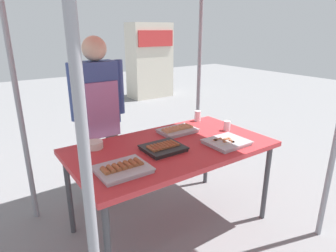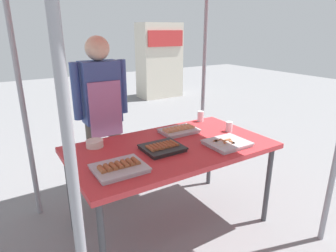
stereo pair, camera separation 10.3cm
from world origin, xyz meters
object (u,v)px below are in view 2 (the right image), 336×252
object	(u,v)px
condiment_bowl	(95,144)
neighbor_stall_left	(159,61)
tray_meat_skewers	(227,143)
drink_cup_by_wok	(229,127)
vendor_woman	(102,108)
tray_pork_links	(162,148)
drink_cup_near_edge	(201,116)
stall_table	(171,151)
tray_spring_rolls	(179,130)
tray_grilled_sausages	(119,168)

from	to	relation	value
condiment_bowl	neighbor_stall_left	bearing A→B (deg)	54.10
tray_meat_skewers	drink_cup_by_wok	size ratio (longest dim) A/B	3.55
tray_meat_skewers	vendor_woman	world-z (taller)	vendor_woman
tray_pork_links	vendor_woman	bearing A→B (deg)	103.25
drink_cup_by_wok	vendor_woman	bearing A→B (deg)	141.08
drink_cup_near_edge	vendor_woman	size ratio (longest dim) A/B	0.07
tray_pork_links	stall_table	bearing A→B (deg)	21.52
tray_spring_rolls	vendor_woman	distance (m)	0.76
condiment_bowl	drink_cup_near_edge	world-z (taller)	drink_cup_near_edge
tray_meat_skewers	tray_pork_links	world-z (taller)	tray_pork_links
tray_spring_rolls	drink_cup_near_edge	distance (m)	0.41
stall_table	drink_cup_near_edge	size ratio (longest dim) A/B	15.09
condiment_bowl	tray_grilled_sausages	bearing A→B (deg)	-89.48
stall_table	neighbor_stall_left	distance (m)	5.15
tray_pork_links	condiment_bowl	bearing A→B (deg)	141.03
vendor_woman	neighbor_stall_left	size ratio (longest dim) A/B	0.89
tray_spring_rolls	tray_meat_skewers	bearing A→B (deg)	-70.44
tray_pork_links	drink_cup_near_edge	bearing A→B (deg)	31.33
vendor_woman	tray_meat_skewers	bearing A→B (deg)	124.60
vendor_woman	neighbor_stall_left	bearing A→B (deg)	-126.86
tray_grilled_sausages	condiment_bowl	size ratio (longest dim) A/B	2.51
tray_meat_skewers	tray_spring_rolls	distance (m)	0.48
tray_pork_links	drink_cup_by_wok	bearing A→B (deg)	4.00
stall_table	tray_spring_rolls	world-z (taller)	tray_spring_rolls
drink_cup_by_wok	tray_grilled_sausages	bearing A→B (deg)	-170.29
drink_cup_near_edge	drink_cup_by_wok	distance (m)	0.38
tray_grilled_sausages	condiment_bowl	distance (m)	0.48
stall_table	drink_cup_near_edge	world-z (taller)	drink_cup_near_edge
condiment_bowl	vendor_woman	world-z (taller)	vendor_woman
tray_spring_rolls	neighbor_stall_left	bearing A→B (deg)	61.83
stall_table	vendor_woman	bearing A→B (deg)	111.49
tray_spring_rolls	drink_cup_by_wok	world-z (taller)	drink_cup_by_wok
stall_table	drink_cup_near_edge	bearing A→B (deg)	32.94
condiment_bowl	drink_cup_by_wok	xyz separation A→B (m)	(1.15, -0.29, 0.02)
tray_spring_rolls	vendor_woman	bearing A→B (deg)	134.23
tray_spring_rolls	condiment_bowl	size ratio (longest dim) A/B	2.45
drink_cup_near_edge	vendor_woman	bearing A→B (deg)	157.55
stall_table	tray_pork_links	distance (m)	0.14
vendor_woman	tray_grilled_sausages	bearing A→B (deg)	76.36
tray_grilled_sausages	drink_cup_near_edge	size ratio (longest dim) A/B	3.19
stall_table	tray_pork_links	xyz separation A→B (m)	(-0.11, -0.04, 0.07)
neighbor_stall_left	tray_meat_skewers	bearing A→B (deg)	-114.26
drink_cup_near_edge	tray_pork_links	bearing A→B (deg)	-148.67
stall_table	drink_cup_by_wok	xyz separation A→B (m)	(0.62, 0.01, 0.10)
tray_grilled_sausages	stall_table	bearing A→B (deg)	19.76
tray_grilled_sausages	tray_pork_links	distance (m)	0.44
tray_grilled_sausages	tray_spring_rolls	xyz separation A→B (m)	(0.75, 0.41, 0.00)
tray_grilled_sausages	drink_cup_near_edge	bearing A→B (deg)	27.14
stall_table	vendor_woman	distance (m)	0.84
tray_meat_skewers	drink_cup_by_wok	world-z (taller)	drink_cup_by_wok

